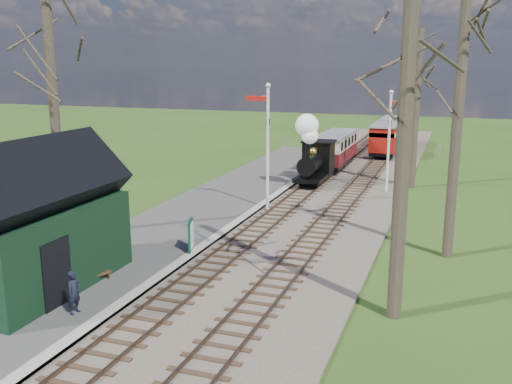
% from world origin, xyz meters
% --- Properties ---
extents(ground, '(140.00, 140.00, 0.00)m').
position_xyz_m(ground, '(0.00, 0.00, 0.00)').
color(ground, '#2B4916').
rests_on(ground, ground).
extents(distant_hills, '(114.40, 48.00, 22.02)m').
position_xyz_m(distant_hills, '(1.40, 64.38, -16.21)').
color(distant_hills, '#385B23').
rests_on(distant_hills, ground).
extents(ballast_bed, '(8.00, 60.00, 0.10)m').
position_xyz_m(ballast_bed, '(1.30, 22.00, 0.05)').
color(ballast_bed, brown).
rests_on(ballast_bed, ground).
extents(track_near, '(1.60, 60.00, 0.15)m').
position_xyz_m(track_near, '(0.00, 22.00, 0.10)').
color(track_near, brown).
rests_on(track_near, ground).
extents(track_far, '(1.60, 60.00, 0.15)m').
position_xyz_m(track_far, '(2.60, 22.00, 0.10)').
color(track_far, brown).
rests_on(track_far, ground).
extents(platform, '(5.00, 44.00, 0.20)m').
position_xyz_m(platform, '(-3.50, 14.00, 0.10)').
color(platform, '#474442').
rests_on(platform, ground).
extents(coping_strip, '(0.40, 44.00, 0.21)m').
position_xyz_m(coping_strip, '(-1.20, 14.00, 0.10)').
color(coping_strip, '#B2AD9E').
rests_on(coping_strip, ground).
extents(station_shed, '(3.25, 6.30, 4.78)m').
position_xyz_m(station_shed, '(-4.30, 4.00, 2.27)').
color(station_shed, black).
rests_on(station_shed, platform).
extents(semaphore_near, '(1.22, 0.24, 6.22)m').
position_xyz_m(semaphore_near, '(-0.77, 16.00, 3.62)').
color(semaphore_near, silver).
rests_on(semaphore_near, ground).
extents(semaphore_far, '(1.22, 0.24, 5.72)m').
position_xyz_m(semaphore_far, '(4.37, 22.00, 3.35)').
color(semaphore_far, silver).
rests_on(semaphore_far, ground).
extents(bare_trees, '(15.51, 22.39, 12.00)m').
position_xyz_m(bare_trees, '(1.33, 10.10, 5.21)').
color(bare_trees, '#382D23').
rests_on(bare_trees, ground).
extents(fence_line, '(12.60, 0.08, 1.00)m').
position_xyz_m(fence_line, '(0.30, 36.00, 0.55)').
color(fence_line, slate).
rests_on(fence_line, ground).
extents(locomotive, '(1.68, 3.91, 4.19)m').
position_xyz_m(locomotive, '(-0.01, 22.42, 1.95)').
color(locomotive, black).
rests_on(locomotive, ground).
extents(coach, '(1.95, 6.70, 2.06)m').
position_xyz_m(coach, '(0.00, 28.48, 1.43)').
color(coach, black).
rests_on(coach, ground).
extents(red_carriage_a, '(1.94, 4.79, 2.04)m').
position_xyz_m(red_carriage_a, '(2.60, 34.58, 1.42)').
color(red_carriage_a, black).
rests_on(red_carriage_a, ground).
extents(red_carriage_b, '(1.94, 4.79, 2.04)m').
position_xyz_m(red_carriage_b, '(2.60, 40.08, 1.42)').
color(red_carriage_b, black).
rests_on(red_carriage_b, ground).
extents(sign_board, '(0.34, 0.82, 1.22)m').
position_xyz_m(sign_board, '(-1.35, 8.84, 0.81)').
color(sign_board, '#0D402F').
rests_on(sign_board, platform).
extents(bench, '(0.88, 1.35, 0.75)m').
position_xyz_m(bench, '(-3.09, 4.93, 0.55)').
color(bench, '#422817').
rests_on(bench, platform).
extents(person, '(0.35, 0.49, 1.26)m').
position_xyz_m(person, '(-2.03, 2.74, 0.83)').
color(person, black).
rests_on(person, platform).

